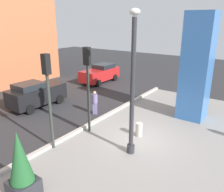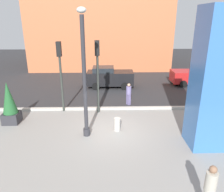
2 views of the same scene
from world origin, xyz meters
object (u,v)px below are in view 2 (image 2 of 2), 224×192
object	(u,v)px
lamp_post	(84,79)
traffic_light_corner	(98,65)
art_pillar_blue	(213,82)
car_curb_east	(196,75)
traffic_light_far_side	(60,66)
car_passing_lane	(109,77)
concrete_bollard	(117,124)
potted_plant_mid_plaza	(9,104)
pedestrian_crossing	(210,187)
pedestrian_by_curb	(129,93)

from	to	relation	value
lamp_post	traffic_light_corner	world-z (taller)	lamp_post
art_pillar_blue	car_curb_east	size ratio (longest dim) A/B	1.48
traffic_light_far_side	car_passing_lane	bearing A→B (deg)	59.38
concrete_bollard	traffic_light_far_side	bearing A→B (deg)	140.77
art_pillar_blue	traffic_light_far_side	bearing A→B (deg)	150.53
traffic_light_corner	car_passing_lane	size ratio (longest dim) A/B	1.13
potted_plant_mid_plaza	traffic_light_far_side	bearing A→B (deg)	31.30
art_pillar_blue	pedestrian_crossing	distance (m)	4.83
traffic_light_corner	car_passing_lane	distance (m)	6.11
lamp_post	traffic_light_far_side	xyz separation A→B (m)	(-1.82, 3.30, -0.04)
pedestrian_by_curb	traffic_light_far_side	bearing A→B (deg)	-166.93
lamp_post	car_curb_east	distance (m)	13.35
traffic_light_corner	pedestrian_by_curb	bearing A→B (deg)	32.07
lamp_post	potted_plant_mid_plaza	bearing A→B (deg)	160.44
concrete_bollard	car_passing_lane	size ratio (longest dim) A/B	0.18
concrete_bollard	car_curb_east	xyz separation A→B (m)	(7.77, 8.72, 0.50)
pedestrian_by_curb	concrete_bollard	bearing A→B (deg)	-104.60
potted_plant_mid_plaza	pedestrian_crossing	size ratio (longest dim) A/B	1.44
concrete_bollard	lamp_post	bearing A→B (deg)	-163.90
traffic_light_corner	pedestrian_crossing	world-z (taller)	traffic_light_corner
concrete_bollard	pedestrian_by_curb	bearing A→B (deg)	75.40
lamp_post	car_passing_lane	bearing A→B (deg)	81.15
pedestrian_crossing	pedestrian_by_curb	xyz separation A→B (m)	(-1.58, 9.32, -0.11)
pedestrian_by_curb	potted_plant_mid_plaza	bearing A→B (deg)	-159.42
lamp_post	car_passing_lane	world-z (taller)	lamp_post
concrete_bollard	traffic_light_corner	xyz separation A→B (m)	(-1.11, 2.53, 2.77)
car_passing_lane	art_pillar_blue	bearing A→B (deg)	-65.13
potted_plant_mid_plaza	traffic_light_far_side	distance (m)	3.72
concrete_bollard	car_curb_east	world-z (taller)	car_curb_east
concrete_bollard	car_passing_lane	distance (m)	8.19
pedestrian_by_curb	traffic_light_corner	bearing A→B (deg)	-147.93
car_passing_lane	car_curb_east	bearing A→B (deg)	3.93
art_pillar_blue	traffic_light_corner	bearing A→B (deg)	142.73
car_passing_lane	lamp_post	bearing A→B (deg)	-98.85
potted_plant_mid_plaza	pedestrian_by_curb	world-z (taller)	potted_plant_mid_plaza
traffic_light_far_side	car_passing_lane	distance (m)	6.57
art_pillar_blue	car_passing_lane	distance (m)	10.89
pedestrian_crossing	concrete_bollard	bearing A→B (deg)	115.35
pedestrian_by_curb	car_passing_lane	bearing A→B (deg)	106.81
lamp_post	pedestrian_crossing	world-z (taller)	lamp_post
lamp_post	concrete_bollard	distance (m)	3.22
lamp_post	potted_plant_mid_plaza	world-z (taller)	lamp_post
car_passing_lane	pedestrian_by_curb	distance (m)	4.50
car_curb_east	pedestrian_crossing	size ratio (longest dim) A/B	2.49
concrete_bollard	pedestrian_crossing	size ratio (longest dim) A/B	0.43
art_pillar_blue	concrete_bollard	world-z (taller)	art_pillar_blue
car_curb_east	pedestrian_by_curb	bearing A→B (deg)	-144.31
traffic_light_far_side	traffic_light_corner	size ratio (longest dim) A/B	0.98
potted_plant_mid_plaza	car_curb_east	xyz separation A→B (m)	(13.99, 7.57, -0.33)
potted_plant_mid_plaza	car_passing_lane	xyz separation A→B (m)	(5.92, 7.02, -0.28)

